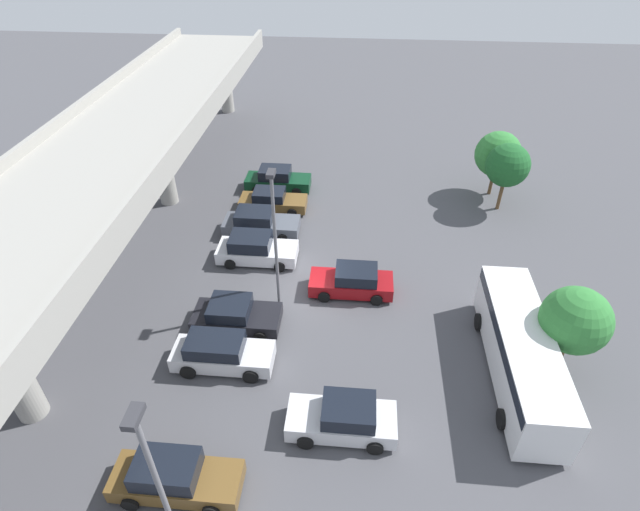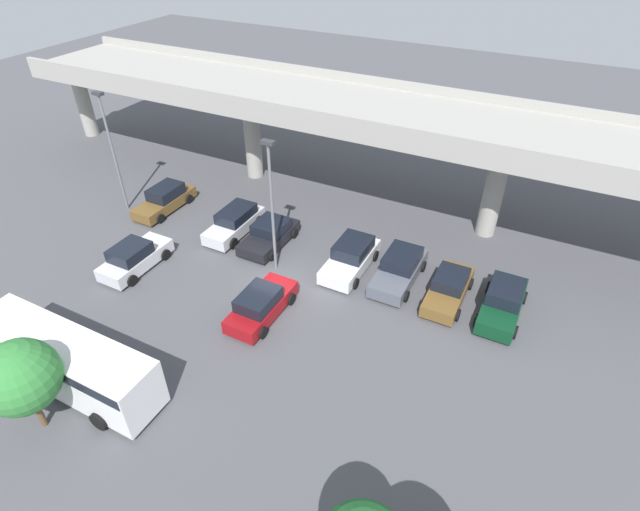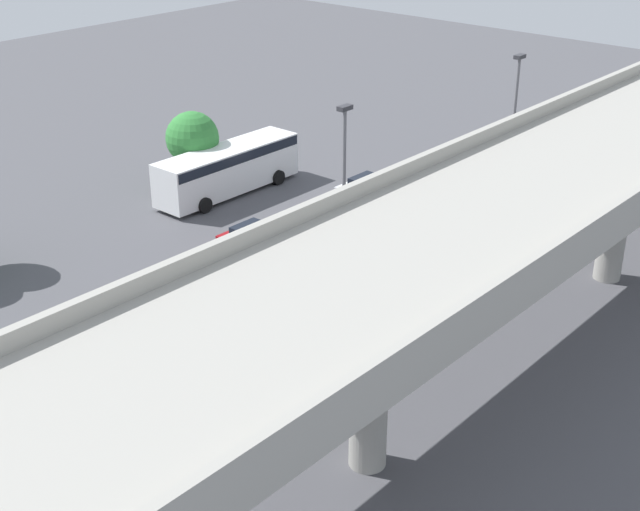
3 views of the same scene
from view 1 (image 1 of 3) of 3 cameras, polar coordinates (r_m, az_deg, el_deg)
name	(u,v)px [view 1 (image 1 of 3)]	position (r m, az deg, el deg)	size (l,w,h in m)	color
ground_plane	(312,292)	(27.35, -0.96, -4.17)	(112.34, 112.34, 0.00)	#4C4C51
highway_overpass	(88,181)	(27.03, -24.96, 7.70)	(53.62, 7.71, 7.55)	#9E9B93
parked_car_0	(174,477)	(20.38, -16.37, -23.13)	(1.96, 4.70, 1.62)	brown
parked_car_1	(343,418)	(21.00, 2.69, -18.09)	(2.08, 4.39, 1.64)	silver
parked_car_2	(221,353)	(23.56, -11.25, -10.86)	(1.99, 4.60, 1.62)	silver
parked_car_3	(235,315)	(25.37, -9.68, -6.72)	(2.26, 4.34, 1.46)	black
parked_car_4	(352,281)	(26.93, 3.74, -2.98)	(2.05, 4.48, 1.58)	maroon
parked_car_5	(255,249)	(29.40, -7.39, 0.74)	(2.19, 4.65, 1.67)	silver
parked_car_6	(260,223)	(31.76, -6.91, 3.71)	(2.18, 4.75, 1.60)	#515660
parked_car_7	(272,201)	(34.14, -5.48, 6.24)	(2.00, 4.50, 1.45)	brown
parked_car_8	(277,180)	(36.50, -4.89, 8.60)	(2.06, 4.64, 1.69)	#0C381E
shuttle_bus	(521,350)	(23.85, 22.01, -9.97)	(9.11, 2.55, 2.63)	white
lamp_post_near_aisle	(275,233)	(23.74, -5.18, 2.54)	(0.70, 0.35, 7.87)	slate
lamp_post_mid_lot	(160,489)	(15.58, -17.81, -24.06)	(0.70, 0.35, 8.06)	slate
tree_front_left	(575,320)	(24.14, 27.15, -6.62)	(2.99, 2.99, 4.42)	brown
tree_front_centre	(508,165)	(35.04, 20.66, 9.62)	(2.85, 2.85, 4.70)	brown
tree_front_far_right	(498,154)	(36.86, 19.66, 10.84)	(3.11, 3.11, 4.63)	brown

